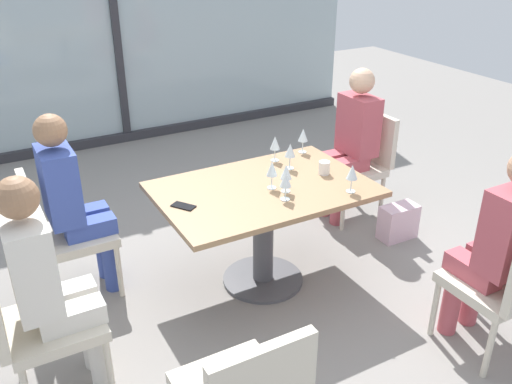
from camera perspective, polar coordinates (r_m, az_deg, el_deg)
The scene contains 21 objects.
ground_plane at distance 3.92m, azimuth 0.72°, elevation -9.13°, with size 12.00×12.00×0.00m, color gray.
window_wall_backdrop at distance 6.27m, azimuth -14.37°, elevation 15.72°, with size 5.80×0.10×2.70m.
dining_table_main at distance 3.63m, azimuth 0.76°, elevation -1.92°, with size 1.37×0.92×0.73m.
chair_front_right at distance 3.34m, azimuth 24.84°, elevation -8.56°, with size 0.46×0.50×0.87m.
chair_far_right at distance 4.67m, azimuth 10.74°, elevation 3.43°, with size 0.50×0.46×0.87m.
chair_side_end at distance 3.01m, azimuth -22.24°, elevation -12.09°, with size 0.50×0.46×0.87m.
chair_far_left at distance 3.75m, azimuth -19.74°, elevation -3.67°, with size 0.50×0.46×0.87m.
person_front_right at distance 3.29m, azimuth 24.03°, elevation -4.75°, with size 0.34×0.39×1.26m.
person_far_right at distance 4.53m, azimuth 9.87°, elevation 5.56°, with size 0.39×0.34×1.26m.
person_side_end at distance 2.90m, azimuth -20.79°, elevation -8.42°, with size 0.39×0.34×1.26m.
person_far_left at distance 3.67m, azimuth -18.55°, elevation -0.54°, with size 0.39×0.34×1.26m.
wine_glass_0 at distance 3.48m, azimuth 9.95°, elevation 1.98°, with size 0.07×0.07×0.18m.
wine_glass_1 at distance 3.90m, azimuth 1.99°, elevation 5.06°, with size 0.07×0.07×0.18m.
wine_glass_2 at distance 4.06m, azimuth 4.91°, elevation 5.86°, with size 0.07×0.07×0.18m.
wine_glass_3 at distance 3.33m, azimuth 3.09°, elevation 1.24°, with size 0.07×0.07×0.18m.
wine_glass_4 at distance 3.48m, azimuth 1.67°, elevation 2.37°, with size 0.07×0.07×0.18m.
wine_glass_5 at distance 3.77m, azimuth 3.56°, elevation 4.29°, with size 0.07×0.07×0.18m.
wine_glass_6 at distance 3.44m, azimuth 3.15°, elevation 2.03°, with size 0.07×0.07×0.18m.
coffee_cup at distance 3.75m, azimuth 7.10°, elevation 2.51°, with size 0.08×0.08×0.09m, color white.
cell_phone_on_table at distance 3.33m, azimuth -7.54°, elevation -1.46°, with size 0.07×0.14×0.01m, color black.
handbag_1 at distance 4.48m, azimuth 14.55°, elevation -3.04°, with size 0.30×0.16×0.28m, color beige.
Camera 1 is at (-1.59, -2.78, 2.27)m, focal length 38.54 mm.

